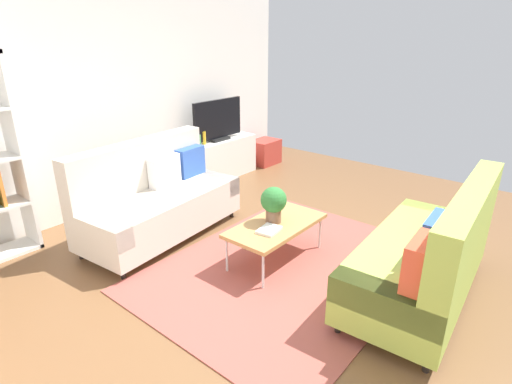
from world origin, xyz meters
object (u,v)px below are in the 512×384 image
Objects in this scene: vase_0 at (188,142)px; bottle_0 at (200,140)px; couch_green at (428,255)px; bottle_1 at (204,138)px; tv_console at (218,159)px; couch_beige at (158,199)px; tv at (218,121)px; storage_trunk at (265,152)px; coffee_table at (276,226)px; table_book_0 at (269,230)px; potted_plant at (274,202)px.

vase_0 is 0.78× the size of bottle_0.
couch_green is 3.82m from bottle_1.
couch_beige is at bearing -154.81° from tv_console.
tv reaches higher than couch_green.
tv_console is at bearing 174.81° from storage_trunk.
vase_0 is (0.93, 2.37, 0.31)m from coffee_table.
couch_beige is at bearing -165.18° from storage_trunk.
tv_console is at bearing 5.34° from bottle_0.
bottle_1 is (1.18, 2.28, 0.35)m from coffee_table.
tv_console is at bearing -160.33° from couch_beige.
table_book_0 is (-2.79, -2.27, 0.21)m from storage_trunk.
tv_console is at bearing 56.89° from coffee_table.
tv_console is 1.40× the size of tv.
tv reaches higher than storage_trunk.
tv is 4.99× the size of bottle_1.
couch_beige reaches higher than bottle_1.
tv is 2.64× the size of potted_plant.
bottle_1 is (-1.43, 0.06, 0.52)m from storage_trunk.
table_book_0 is 1.41× the size of bottle_0.
couch_green reaches higher than bottle_0.
bottle_1 reaches higher than table_book_0.
couch_beige reaches higher than tv_console.
tv is 7.51× the size of vase_0.
table_book_0 is at bearing -153.68° from potted_plant.
tv_console reaches higher than coffee_table.
potted_plant is (-1.50, -2.25, -0.31)m from tv.
bottle_0 is (-1.53, 0.06, 0.50)m from storage_trunk.
bottle_0 is at bearing 74.22° from couch_green.
tv reaches higher than couch_beige.
table_book_0 is (0.21, -1.47, -0.01)m from couch_beige.
vase_0 is (0.92, 2.32, 0.07)m from potted_plant.
tv_console is 2.74m from potted_plant.
tv is at bearing 175.84° from storage_trunk.
coffee_table is 5.49× the size of bottle_1.
tv is 4.17× the size of table_book_0.
couch_beige reaches higher than coffee_table.
couch_green is 3.94m from tv_console.
table_book_0 is 1.20× the size of bottle_1.
tv is at bearing -6.88° from vase_0.
bottle_1 is at bearing 62.44° from potted_plant.
couch_beige reaches higher than bottle_0.
table_book_0 is 2.67m from vase_0.
vase_0 reaches higher than coffee_table.
coffee_table is 8.26× the size of vase_0.
vase_0 is (1.11, 2.42, 0.27)m from table_book_0.
coffee_table is at bearing -107.22° from potted_plant.
bottle_1 is (1.16, 2.23, 0.10)m from potted_plant.
tv is (1.51, 2.30, 0.56)m from coffee_table.
potted_plant is (-2.60, -2.17, 0.42)m from storage_trunk.
couch_green is 4.32m from storage_trunk.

